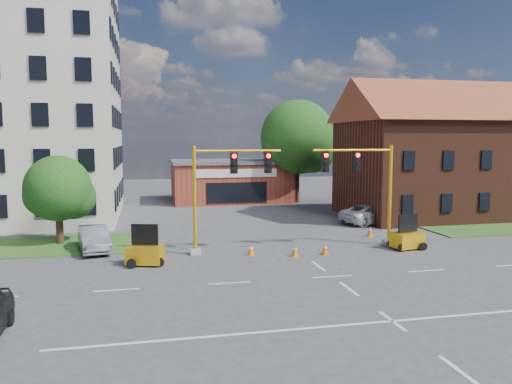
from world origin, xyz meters
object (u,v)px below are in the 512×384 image
Objects in this scene: trailer_west at (145,253)px; signal_mast_east at (365,183)px; signal_mast_west at (223,186)px; trailer_east at (407,239)px; pickup_white at (372,214)px.

signal_mast_east is at bearing 24.69° from trailer_west.
trailer_east is at bearing -6.54° from signal_mast_west.
pickup_white is at bearing 66.24° from trailer_east.
pickup_white is (12.81, 7.55, -3.18)m from signal_mast_west.
signal_mast_east is (8.71, 0.00, 0.00)m from signal_mast_west.
signal_mast_east is at bearing 0.00° from signal_mast_west.
signal_mast_west is at bearing 102.15° from pickup_white.
pickup_white is at bearing 61.48° from signal_mast_east.
trailer_east is (15.36, 0.52, -0.02)m from trailer_west.
signal_mast_west is 8.71m from signal_mast_east.
pickup_white is (4.10, 7.55, -3.18)m from signal_mast_east.
signal_mast_east is 1.17× the size of pickup_white.
signal_mast_east reaches higher than trailer_east.
trailer_west is at bearing 170.31° from trailer_east.
signal_mast_west reaches higher than trailer_east.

